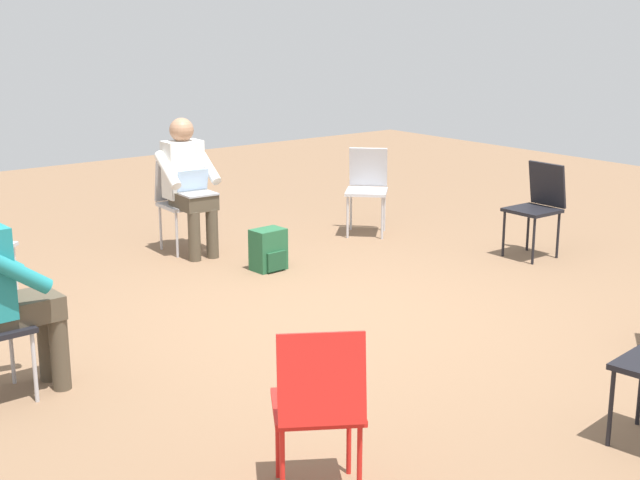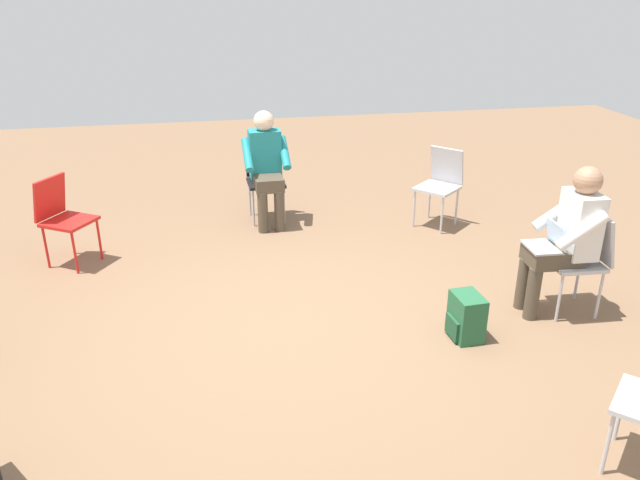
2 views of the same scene
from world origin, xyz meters
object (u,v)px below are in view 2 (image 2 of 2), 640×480
chair_northeast (62,214)px  person_with_laptop (567,234)px  chair_south (583,255)px  backpack_near_laptop_user (466,319)px  person_in_teal (266,163)px  chair_east (265,176)px  chair_southeast (441,181)px

chair_northeast → person_with_laptop: 4.49m
chair_south → backpack_near_laptop_user: bearing=105.8°
person_in_teal → backpack_near_laptop_user: 2.98m
chair_east → backpack_near_laptop_user: 3.11m
person_in_teal → chair_northeast: bearing=17.1°
chair_east → person_in_teal: (-0.17, -0.00, 0.20)m
backpack_near_laptop_user → chair_northeast: bearing=58.3°
chair_east → person_with_laptop: (-2.59, -2.12, 0.20)m
chair_east → chair_south: 3.47m
chair_southeast → person_in_teal: person_in_teal is taller
chair_east → person_in_teal: person_in_teal is taller
chair_northeast → chair_south: 4.65m
person_in_teal → chair_southeast: bearing=166.5°
person_with_laptop → backpack_near_laptop_user: person_with_laptop is taller
chair_northeast → backpack_near_laptop_user: chair_northeast is taller
person_with_laptop → chair_east: bearing=42.7°
chair_southeast → person_with_laptop: 2.06m
chair_northeast → person_with_laptop: (-1.75, -4.13, 0.20)m
chair_south → person_with_laptop: bearing=90.0°
chair_east → backpack_near_laptop_user: chair_east is taller
chair_northeast → person_in_teal: 2.13m
backpack_near_laptop_user → person_in_teal: bearing=24.5°
person_in_teal → chair_south: bearing=131.7°
person_with_laptop → chair_south: bearing=-90.0°
chair_northeast → chair_south: (-1.76, -4.30, 0.00)m
person_in_teal → chair_east: bearing=-90.0°
chair_southeast → backpack_near_laptop_user: size_ratio=2.36×
person_in_teal → person_with_laptop: bearing=129.6°
chair_east → person_with_laptop: person_with_laptop is taller
chair_southeast → backpack_near_laptop_user: (-2.28, 0.64, -0.34)m
chair_east → chair_southeast: size_ratio=1.00×
chair_northeast → person_in_teal: bearing=140.9°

